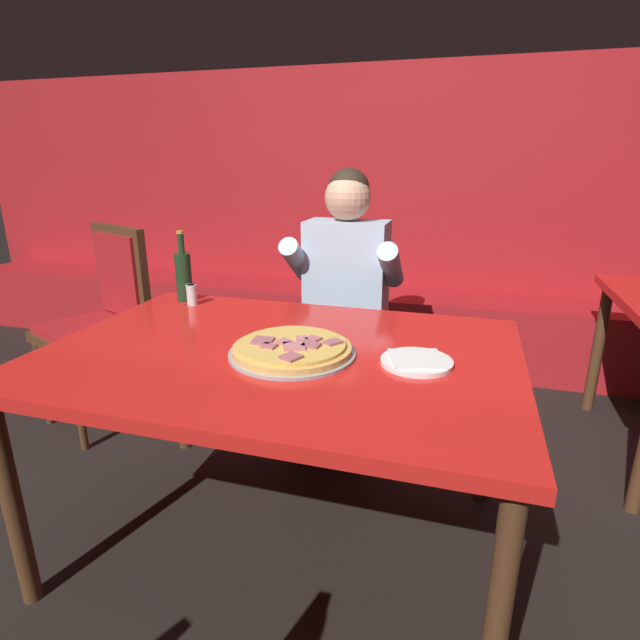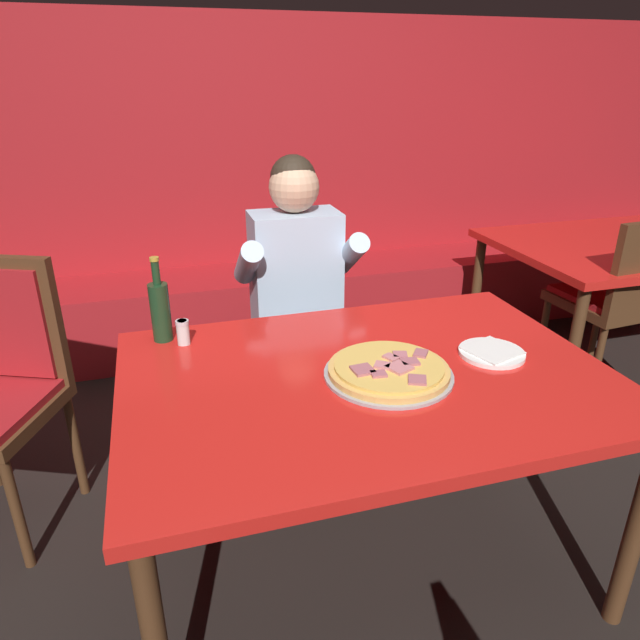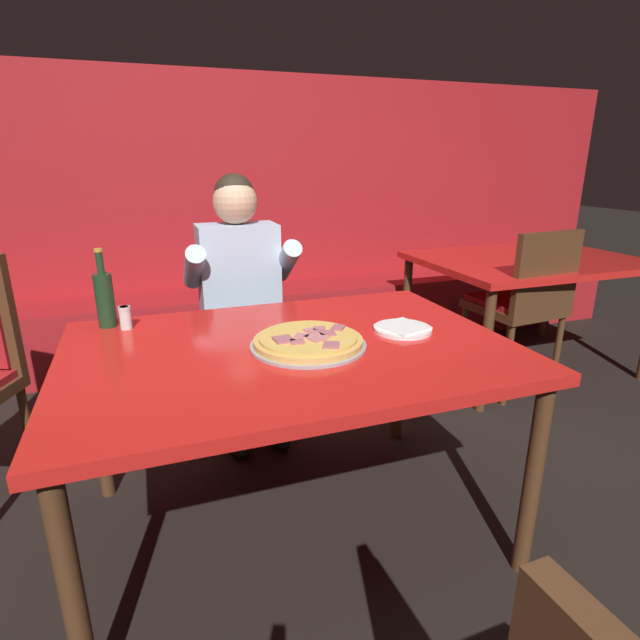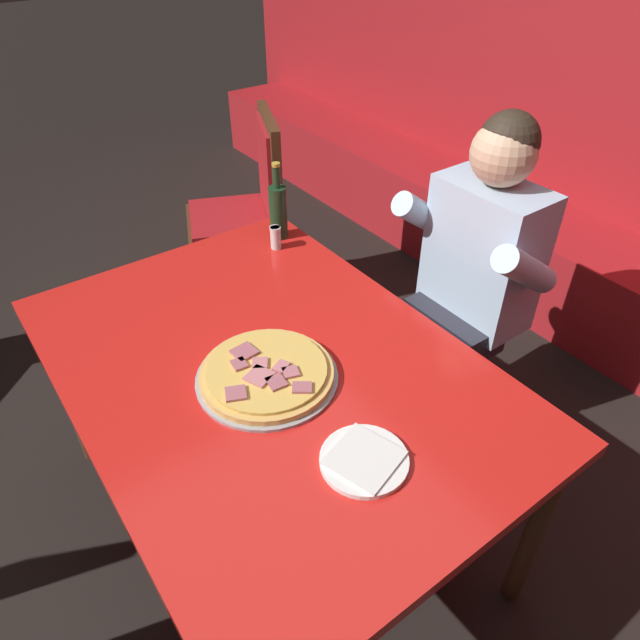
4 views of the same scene
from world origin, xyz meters
The scene contains 10 objects.
ground_plane centered at (0.00, 0.00, 0.00)m, with size 24.00×24.00×0.00m, color black.
booth_bench centered at (0.00, 1.86, 0.23)m, with size 6.46×0.48×0.46m, color #A3191E.
main_dining_table centered at (0.00, 0.00, 0.68)m, with size 1.47×1.03×0.74m.
pizza centered at (0.05, -0.03, 0.76)m, with size 0.39×0.39×0.05m.
plate_white_paper centered at (0.43, 0.00, 0.75)m, with size 0.21×0.21×0.02m.
beer_bottle centered at (-0.58, 0.42, 0.85)m, with size 0.07×0.07×0.29m.
shaker_black_pepper centered at (-0.52, 0.36, 0.78)m, with size 0.04×0.04×0.09m.
shaker_red_pepper_flakes centered at (-0.52, 0.36, 0.78)m, with size 0.04×0.04×0.09m.
diner_seated_blue_shirt centered at (0.00, 0.81, 0.71)m, with size 0.53×0.53×1.27m.
dining_chair_by_booth centered at (-1.18, 0.62, 0.58)m, with size 0.58×0.58×1.00m.
Camera 4 is at (1.05, -0.58, 1.82)m, focal length 32.00 mm.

